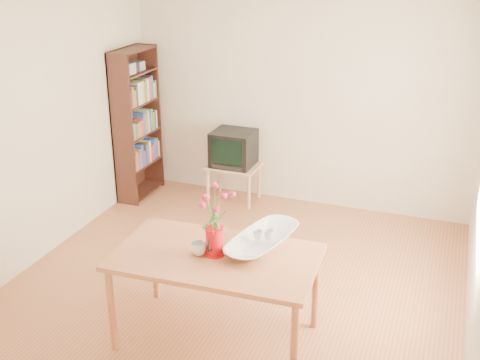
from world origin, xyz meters
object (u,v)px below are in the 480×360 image
at_px(pitcher, 214,242).
at_px(bowl, 263,216).
at_px(mug, 198,249).
at_px(television, 234,147).
at_px(table, 216,263).

distance_m(pitcher, bowl, 0.42).
bearing_deg(mug, bowl, -161.53).
relative_size(pitcher, mug, 1.85).
height_order(mug, television, television).
distance_m(pitcher, mug, 0.13).
distance_m(mug, television, 2.71).
bearing_deg(television, mug, -74.14).
xyz_separation_m(pitcher, television, (-0.83, 2.58, -0.18)).
relative_size(bowl, television, 1.08).
xyz_separation_m(mug, television, (-0.71, 2.62, -0.13)).
distance_m(pitcher, television, 2.71).
relative_size(table, television, 3.27).
xyz_separation_m(table, bowl, (0.28, 0.28, 0.32)).
xyz_separation_m(bowl, television, (-1.12, 2.30, -0.32)).
relative_size(pitcher, bowl, 0.44).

